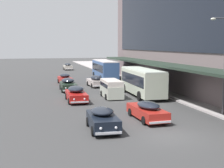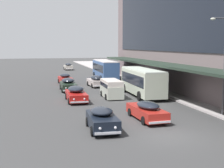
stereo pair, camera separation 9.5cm
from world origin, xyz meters
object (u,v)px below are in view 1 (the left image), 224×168
object	(u,v)px
street_lamp	(223,59)
sedan_trailing_near	(68,66)
sedan_far_back	(76,94)
sedan_lead_mid	(103,119)
transit_bus_kerbside_rear	(105,69)
sedan_second_near	(68,85)
sedan_trailing_mid	(96,81)
vw_van	(111,88)
sedan_second_mid	(147,110)
transit_bus_kerbside_front	(142,80)
sedan_lead_near	(65,79)

from	to	relation	value
street_lamp	sedan_trailing_near	bearing A→B (deg)	97.10
sedan_far_back	sedan_trailing_near	xyz separation A→B (m)	(4.04, 41.10, -0.00)
sedan_trailing_near	sedan_lead_mid	bearing A→B (deg)	-94.24
transit_bus_kerbside_rear	sedan_second_near	bearing A→B (deg)	-123.36
sedan_trailing_mid	vw_van	world-z (taller)	vw_van
sedan_second_mid	vw_van	size ratio (longest dim) A/B	1.09
street_lamp	sedan_lead_mid	bearing A→B (deg)	-171.51
transit_bus_kerbside_front	sedan_second_mid	distance (m)	11.38
vw_van	transit_bus_kerbside_rear	bearing A→B (deg)	78.76
sedan_second_near	sedan_lead_near	xyz separation A→B (m)	(0.37, 6.95, -0.01)
sedan_lead_mid	sedan_far_back	xyz separation A→B (m)	(-0.15, 11.28, 0.01)
sedan_lead_mid	sedan_second_mid	xyz separation A→B (m)	(4.00, 1.98, -0.04)
vw_van	sedan_trailing_near	bearing A→B (deg)	90.06
transit_bus_kerbside_front	sedan_trailing_mid	bearing A→B (deg)	110.60
transit_bus_kerbside_front	sedan_lead_near	bearing A→B (deg)	118.61
sedan_lead_near	sedan_trailing_near	bearing A→B (deg)	82.33
sedan_far_back	sedan_second_mid	size ratio (longest dim) A/B	0.99
transit_bus_kerbside_front	sedan_lead_mid	xyz separation A→B (m)	(-7.56, -12.73, -1.01)
transit_bus_kerbside_front	sedan_far_back	xyz separation A→B (m)	(-7.71, -1.46, -1.00)
vw_van	sedan_trailing_mid	bearing A→B (deg)	88.80
transit_bus_kerbside_rear	sedan_trailing_mid	size ratio (longest dim) A/B	2.37
sedan_second_mid	street_lamp	world-z (taller)	street_lamp
sedan_trailing_near	sedan_lead_near	distance (m)	26.63
sedan_lead_near	transit_bus_kerbside_front	bearing A→B (deg)	-61.39
sedan_second_mid	sedan_trailing_mid	bearing A→B (deg)	89.67
transit_bus_kerbside_rear	sedan_lead_near	bearing A→B (deg)	-148.02
sedan_lead_mid	sedan_second_near	size ratio (longest dim) A/B	0.88
sedan_second_near	sedan_trailing_mid	world-z (taller)	sedan_trailing_mid
transit_bus_kerbside_rear	sedan_far_back	distance (m)	20.65
sedan_second_mid	sedan_second_near	distance (m)	17.54
vw_van	transit_bus_kerbside_front	bearing A→B (deg)	1.57
sedan_second_mid	vw_van	world-z (taller)	vw_van
sedan_lead_near	vw_van	distance (m)	13.84
sedan_trailing_mid	street_lamp	bearing A→B (deg)	-73.32
transit_bus_kerbside_rear	vw_van	size ratio (longest dim) A/B	2.30
transit_bus_kerbside_front	vw_van	world-z (taller)	transit_bus_kerbside_front
transit_bus_kerbside_front	sedan_second_near	distance (m)	9.93
sedan_lead_mid	sedan_trailing_mid	distance (m)	22.27
sedan_second_mid	sedan_lead_near	distance (m)	24.30
sedan_far_back	sedan_second_mid	world-z (taller)	sedan_far_back
transit_bus_kerbside_rear	sedan_far_back	world-z (taller)	transit_bus_kerbside_rear
sedan_far_back	sedan_trailing_mid	world-z (taller)	sedan_trailing_mid
sedan_far_back	vw_van	bearing A→B (deg)	18.40
sedan_lead_mid	sedan_trailing_mid	world-z (taller)	sedan_trailing_mid
transit_bus_kerbside_rear	sedan_second_near	world-z (taller)	transit_bus_kerbside_rear
sedan_trailing_near	sedan_second_near	bearing A→B (deg)	-96.72
sedan_second_mid	sedan_trailing_mid	distance (m)	19.91
sedan_trailing_mid	vw_van	size ratio (longest dim) A/B	0.97
sedan_trailing_mid	sedan_lead_mid	bearing A→B (deg)	-100.66
sedan_trailing_mid	sedan_lead_near	size ratio (longest dim) A/B	0.98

